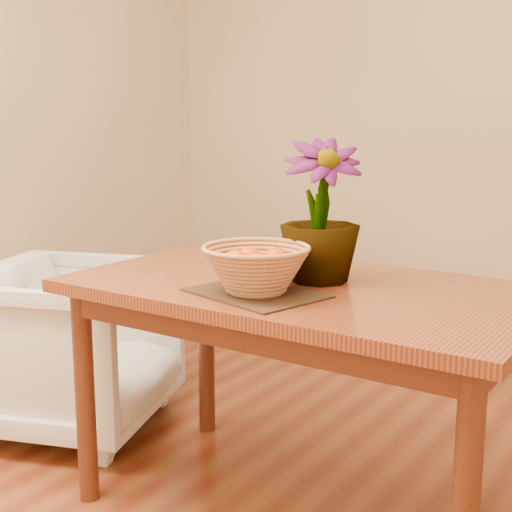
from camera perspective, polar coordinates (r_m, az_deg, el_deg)
The scene contains 7 objects.
wall_back at distance 3.91m, azimuth 18.64°, elevation 11.99°, with size 4.00×0.02×2.70m, color beige.
table at distance 2.18m, azimuth 3.71°, elevation -4.45°, with size 1.40×0.80×0.75m.
placemat at distance 2.02m, azimuth 0.00°, elevation -2.98°, with size 0.36×0.27×0.01m, color #321F12.
wicker_basket at distance 2.01m, azimuth 0.00°, elevation -1.18°, with size 0.31×0.31×0.13m.
orange_pile at distance 2.00m, azimuth 0.00°, elevation -0.48°, with size 0.16×0.17×0.07m.
potted_plant at distance 2.15m, azimuth 5.17°, elevation 3.62°, with size 0.24×0.24×0.43m, color #1E4A15.
armchair at distance 2.97m, azimuth -14.63°, elevation -6.37°, with size 0.72×0.68×0.75m, color gray.
Camera 1 is at (1.05, -1.52, 1.24)m, focal length 50.00 mm.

